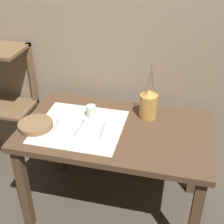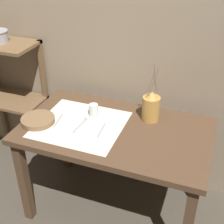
# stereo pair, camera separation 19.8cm
# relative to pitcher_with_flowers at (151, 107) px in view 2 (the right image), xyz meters

# --- Properties ---
(ground_plane) EXTENTS (12.00, 12.00, 0.00)m
(ground_plane) POSITION_rel_pitcher_with_flowers_xyz_m (-0.19, -0.19, -0.83)
(ground_plane) COLOR #473F35
(stone_wall_back) EXTENTS (7.00, 0.06, 2.40)m
(stone_wall_back) POSITION_rel_pitcher_with_flowers_xyz_m (-0.19, 0.29, 0.37)
(stone_wall_back) COLOR gray
(stone_wall_back) RESTS_ON ground_plane
(wooden_table) EXTENTS (1.24, 0.73, 0.74)m
(wooden_table) POSITION_rel_pitcher_with_flowers_xyz_m (-0.19, -0.19, -0.20)
(wooden_table) COLOR #4C3523
(wooden_table) RESTS_ON ground_plane
(wooden_shelf_unit) EXTENTS (0.54, 0.33, 1.11)m
(wooden_shelf_unit) POSITION_rel_pitcher_with_flowers_xyz_m (-1.21, 0.11, -0.06)
(wooden_shelf_unit) COLOR brown
(wooden_shelf_unit) RESTS_ON ground_plane
(linen_cloth) EXTENTS (0.56, 0.52, 0.00)m
(linen_cloth) POSITION_rel_pitcher_with_flowers_xyz_m (-0.42, -0.22, -0.10)
(linen_cloth) COLOR beige
(linen_cloth) RESTS_ON wooden_table
(pitcher_with_flowers) EXTENTS (0.12, 0.12, 0.41)m
(pitcher_with_flowers) POSITION_rel_pitcher_with_flowers_xyz_m (0.00, 0.00, 0.00)
(pitcher_with_flowers) COLOR #B7843D
(pitcher_with_flowers) RESTS_ON wooden_table
(wooden_bowl) EXTENTS (0.22, 0.22, 0.04)m
(wooden_bowl) POSITION_rel_pitcher_with_flowers_xyz_m (-0.69, -0.30, -0.08)
(wooden_bowl) COLOR brown
(wooden_bowl) RESTS_ON wooden_table
(glass_tumbler_near) EXTENTS (0.06, 0.06, 0.09)m
(glass_tumbler_near) POSITION_rel_pitcher_with_flowers_xyz_m (-0.38, -0.09, -0.05)
(glass_tumbler_near) COLOR silver
(glass_tumbler_near) RESTS_ON wooden_table
(fork_outer) EXTENTS (0.04, 0.17, 0.00)m
(fork_outer) POSITION_rel_pitcher_with_flowers_xyz_m (-0.58, -0.25, -0.09)
(fork_outer) COLOR #939399
(fork_outer) RESTS_ON wooden_table
(spoon_inner) EXTENTS (0.03, 0.19, 0.02)m
(spoon_inner) POSITION_rel_pitcher_with_flowers_xyz_m (-0.41, -0.20, -0.09)
(spoon_inner) COLOR #939399
(spoon_inner) RESTS_ON wooden_table
(knife_center) EXTENTS (0.03, 0.17, 0.00)m
(knife_center) POSITION_rel_pitcher_with_flowers_xyz_m (-0.26, -0.24, -0.09)
(knife_center) COLOR #939399
(knife_center) RESTS_ON wooden_table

